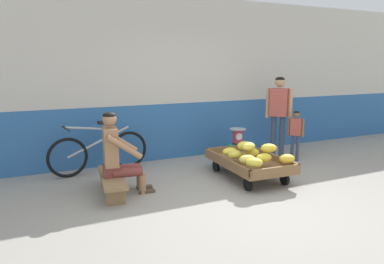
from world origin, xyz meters
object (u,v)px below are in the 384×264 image
Objects in this scene: plastic_crate at (237,152)px; banana_cart at (249,163)px; low_bench at (112,180)px; weighing_scale at (238,136)px; customer_child at (296,130)px; bicycle_near_left at (99,152)px; customer_adult at (279,108)px; vendor_seated at (118,154)px.

banana_cart is at bearing -113.19° from plastic_crate.
weighing_scale is (2.53, 0.81, 0.25)m from low_bench.
plastic_crate is 0.39× the size of customer_child.
bicycle_near_left is 3.35m from customer_adult.
low_bench is at bearing -169.10° from customer_adult.
customer_adult is (0.78, -0.18, 0.80)m from plastic_crate.
vendor_seated is 3.39m from customer_child.
bicycle_near_left is (-2.48, 0.29, 0.20)m from plastic_crate.
banana_cart is 2.05m from vendor_seated.
customer_adult reaches higher than weighing_scale.
low_bench is 3.13× the size of plastic_crate.
plastic_crate is at bearing 18.67° from vendor_seated.
customer_adult reaches higher than banana_cart.
bicycle_near_left is 1.08× the size of customer_adult.
vendor_seated reaches higher than bicycle_near_left.
customer_child is (3.46, 0.32, 0.37)m from low_bench.
vendor_seated is at bearing -88.14° from bicycle_near_left.
customer_adult is 0.52m from customer_child.
low_bench is 2.67m from weighing_scale.
weighing_scale reaches higher than low_bench.
low_bench is at bearing 172.88° from vendor_seated.
low_bench is 0.38m from vendor_seated.
customer_adult is 1.66× the size of customer_child.
customer_adult is at bearing 10.90° from low_bench.
vendor_seated is 2.58m from weighing_scale.
banana_cart is at bearing -145.76° from customer_adult.
customer_child is at bearing 20.24° from banana_cart.
low_bench is at bearing -162.17° from weighing_scale.
banana_cart is 0.89× the size of bicycle_near_left.
plastic_crate is at bearing 90.00° from weighing_scale.
vendor_seated is 3.31m from customer_adult.
bicycle_near_left is (-2.05, 1.28, 0.11)m from banana_cart.
plastic_crate is at bearing 66.81° from banana_cart.
bicycle_near_left is at bearing 171.91° from customer_adult.
low_bench is (-2.10, 0.18, -0.04)m from banana_cart.
customer_child is at bearing -28.10° from weighing_scale.
plastic_crate is 0.22× the size of bicycle_near_left.
low_bench is 0.68× the size of bicycle_near_left.
customer_child is at bearing 5.55° from vendor_seated.
plastic_crate is 0.30m from weighing_scale.
weighing_scale is at bearing 151.90° from customer_child.
plastic_crate is (0.43, 1.00, -0.09)m from banana_cart.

